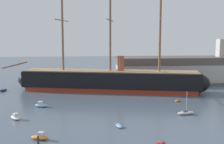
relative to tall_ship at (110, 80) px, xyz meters
The scene contains 13 objects.
tall_ship is the anchor object (origin of this frame).
motorboat_foreground_left 42.50m from the tall_ship, 110.82° to the right, with size 3.31×2.19×1.29m.
dinghy_foreground_right 44.06m from the tall_ship, 84.83° to the right, with size 2.39×1.71×0.52m.
dinghy_near_centre 34.66m from the tall_ship, 92.25° to the right, with size 1.55×2.53×0.56m.
motorboat_mid_left 35.34m from the tall_ship, 128.40° to the right, with size 2.95×3.29×1.32m.
sailboat_mid_right 30.92m from the tall_ship, 63.00° to the right, with size 4.09×1.92×5.13m.
motorboat_alongside_bow 25.57m from the tall_ship, 135.59° to the right, with size 3.58×2.33×1.39m.
dinghy_alongside_stern 22.47m from the tall_ship, 43.83° to the right, with size 1.88×2.14×0.47m.
dinghy_far_left 33.04m from the tall_ship, behind, with size 2.59×3.04×0.67m.
sailboat_far_right 25.98m from the tall_ship, ahead, with size 3.90×2.73×4.94m.
dinghy_distant_centre 11.16m from the tall_ship, 107.10° to the left, with size 1.33×2.85×0.66m.
mooring_piling_nearest 45.83m from the tall_ship, 108.81° to the right, with size 0.32×0.32×1.91m, color #382B1E.
dockside_warehouse_right 33.95m from the tall_ship, 22.00° to the left, with size 60.72×13.61×15.75m.
Camera 1 is at (-3.75, -34.25, 17.05)m, focal length 45.65 mm.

